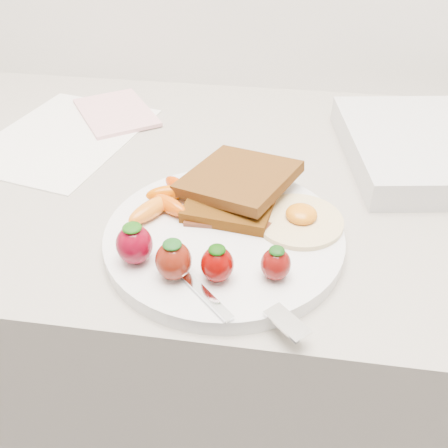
# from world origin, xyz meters

# --- Properties ---
(counter) EXTENTS (2.00, 0.60, 0.90)m
(counter) POSITION_xyz_m (0.00, 1.70, 0.45)
(counter) COLOR gray
(counter) RESTS_ON ground
(plate) EXTENTS (0.27, 0.27, 0.02)m
(plate) POSITION_xyz_m (0.00, 1.54, 0.91)
(plate) COLOR white
(plate) RESTS_ON counter
(toast_lower) EXTENTS (0.11, 0.11, 0.01)m
(toast_lower) POSITION_xyz_m (0.00, 1.59, 0.93)
(toast_lower) COLOR black
(toast_lower) RESTS_ON plate
(toast_upper) EXTENTS (0.16, 0.16, 0.03)m
(toast_upper) POSITION_xyz_m (0.01, 1.62, 0.94)
(toast_upper) COLOR #4B280E
(toast_upper) RESTS_ON toast_lower
(fried_egg) EXTENTS (0.13, 0.13, 0.02)m
(fried_egg) POSITION_xyz_m (0.08, 1.57, 0.92)
(fried_egg) COLOR #F6E9C9
(fried_egg) RESTS_ON plate
(bacon_strips) EXTENTS (0.10, 0.06, 0.01)m
(bacon_strips) POSITION_xyz_m (0.00, 1.57, 0.92)
(bacon_strips) COLOR black
(bacon_strips) RESTS_ON plate
(baby_carrots) EXTENTS (0.07, 0.11, 0.02)m
(baby_carrots) POSITION_xyz_m (-0.08, 1.58, 0.93)
(baby_carrots) COLOR #CB5600
(baby_carrots) RESTS_ON plate
(strawberries) EXTENTS (0.18, 0.05, 0.05)m
(strawberries) POSITION_xyz_m (-0.03, 1.47, 0.94)
(strawberries) COLOR maroon
(strawberries) RESTS_ON plate
(fork) EXTENTS (0.15, 0.10, 0.00)m
(fork) POSITION_xyz_m (0.03, 1.44, 0.92)
(fork) COLOR white
(fork) RESTS_ON plate
(paper_sheet) EXTENTS (0.26, 0.31, 0.00)m
(paper_sheet) POSITION_xyz_m (-0.28, 1.76, 0.90)
(paper_sheet) COLOR white
(paper_sheet) RESTS_ON counter
(notepad) EXTENTS (0.18, 0.19, 0.01)m
(notepad) POSITION_xyz_m (-0.23, 1.85, 0.91)
(notepad) COLOR #E5A7AB
(notepad) RESTS_ON paper_sheet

